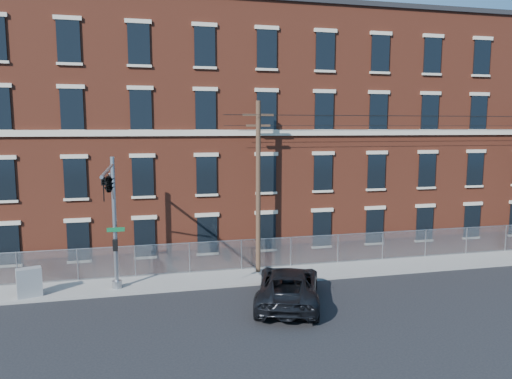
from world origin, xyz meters
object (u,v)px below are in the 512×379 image
object	(u,v)px
pickup_truck	(288,286)
utility_pole_near	(258,184)
traffic_signal_mast	(110,196)
utility_cabinet	(29,282)

from	to	relation	value
pickup_truck	utility_pole_near	bearing A→B (deg)	-67.48
utility_pole_near	pickup_truck	distance (m)	6.70
utility_pole_near	traffic_signal_mast	bearing A→B (deg)	-156.86
traffic_signal_mast	pickup_truck	size ratio (longest dim) A/B	1.10
pickup_truck	utility_cabinet	world-z (taller)	pickup_truck
utility_cabinet	utility_pole_near	bearing A→B (deg)	-9.96
utility_pole_near	utility_cabinet	bearing A→B (deg)	-173.47
pickup_truck	utility_cabinet	bearing A→B (deg)	2.84
traffic_signal_mast	utility_cabinet	distance (m)	6.53
utility_cabinet	traffic_signal_mast	bearing A→B (deg)	-41.97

